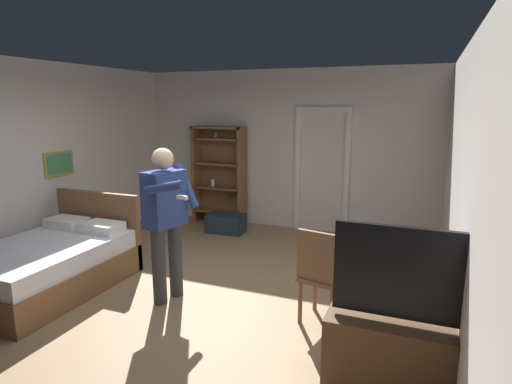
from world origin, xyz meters
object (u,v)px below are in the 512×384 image
at_px(bookshelf, 220,171).
at_px(tv_flatscreen, 412,349).
at_px(bed, 51,263).
at_px(side_table, 373,280).
at_px(bottle_on_table, 389,252).
at_px(laptop, 370,253).
at_px(suitcase_dark, 226,223).
at_px(person_blue_shirt, 166,214).
at_px(wooden_chair, 321,273).

distance_m(bookshelf, tv_flatscreen, 5.20).
bearing_deg(bed, side_table, 8.46).
height_order(bookshelf, bottle_on_table, bookshelf).
xyz_separation_m(laptop, bottle_on_table, (0.18, -0.04, 0.06)).
bearing_deg(suitcase_dark, tv_flatscreen, -49.24).
xyz_separation_m(tv_flatscreen, person_blue_shirt, (-2.60, 0.71, 0.62)).
bearing_deg(wooden_chair, bottle_on_table, 10.94).
relative_size(tv_flatscreen, bottle_on_table, 5.16).
bearing_deg(side_table, bottle_on_table, -29.74).
xyz_separation_m(bed, person_blue_shirt, (1.49, 0.26, 0.70)).
bearing_deg(laptop, wooden_chair, -160.09).
relative_size(bookshelf, laptop, 4.37).
bearing_deg(bottle_on_table, suitcase_dark, 140.67).
height_order(bookshelf, laptop, bookshelf).
height_order(tv_flatscreen, laptop, tv_flatscreen).
bearing_deg(bed, bottle_on_table, 6.98).
bearing_deg(bed, wooden_chair, 6.20).
relative_size(tv_flatscreen, wooden_chair, 1.34).
height_order(wooden_chair, person_blue_shirt, person_blue_shirt).
distance_m(laptop, bottle_on_table, 0.20).
relative_size(side_table, bottle_on_table, 2.72).
xyz_separation_m(tv_flatscreen, side_table, (-0.40, 1.01, 0.08)).
relative_size(bookshelf, wooden_chair, 1.80).
xyz_separation_m(tv_flatscreen, bottle_on_table, (-0.26, 0.93, 0.42)).
bearing_deg(tv_flatscreen, suitcase_dark, 133.68).
relative_size(laptop, bottle_on_table, 1.59).
bearing_deg(tv_flatscreen, wooden_chair, 137.63).
distance_m(tv_flatscreen, person_blue_shirt, 2.76).
xyz_separation_m(laptop, person_blue_shirt, (-2.15, -0.25, 0.25)).
xyz_separation_m(bed, tv_flatscreen, (4.09, -0.46, 0.08)).
bearing_deg(suitcase_dark, bookshelf, 121.58).
distance_m(tv_flatscreen, suitcase_dark, 4.53).
bearing_deg(bed, laptop, 7.93).
distance_m(bookshelf, laptop, 4.18).
height_order(bed, suitcase_dark, bed).
bearing_deg(bookshelf, wooden_chair, -49.00).
xyz_separation_m(bed, bottle_on_table, (3.82, 0.47, 0.50)).
distance_m(side_table, person_blue_shirt, 2.28).
distance_m(bed, bookshelf, 3.47).
bearing_deg(laptop, person_blue_shirt, -173.33).
bearing_deg(suitcase_dark, side_table, -42.69).
bearing_deg(bed, tv_flatscreen, -6.41).
distance_m(bookshelf, bottle_on_table, 4.34).
distance_m(side_table, wooden_chair, 0.53).
relative_size(bed, bottle_on_table, 7.42).
relative_size(bed, bookshelf, 1.07).
bearing_deg(bed, bookshelf, 80.01).
relative_size(bed, wooden_chair, 1.93).
distance_m(bottle_on_table, wooden_chair, 0.69).
bearing_deg(wooden_chair, tv_flatscreen, -42.37).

